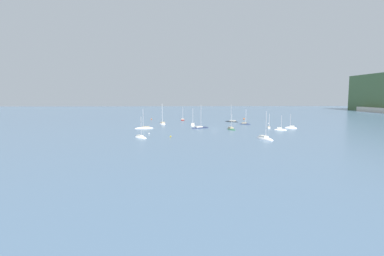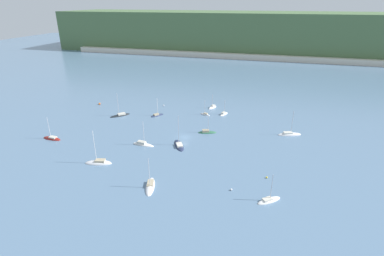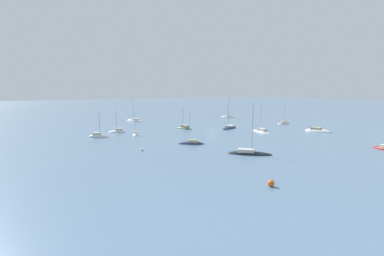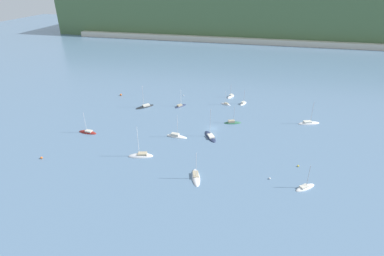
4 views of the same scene
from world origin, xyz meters
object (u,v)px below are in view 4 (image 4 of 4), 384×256
object	(u,v)px
sailboat_0	(177,136)
mooring_buoy_3	(121,95)
sailboat_8	(88,132)
mooring_buoy_0	(184,95)
sailboat_7	(231,97)
sailboat_10	(243,104)
mooring_buoy_2	(270,178)
sailboat_12	(309,123)
sailboat_2	(210,137)
sailboat_9	(226,104)
sailboat_1	(180,106)
sailboat_3	(305,188)
mooring_buoy_4	(298,166)
sailboat_11	(145,107)
sailboat_6	(232,123)
mooring_buoy_1	(41,158)
sailboat_4	(141,156)
sailboat_5	(196,177)

from	to	relation	value
sailboat_0	mooring_buoy_3	distance (m)	49.86
sailboat_8	mooring_buoy_3	bearing A→B (deg)	-79.75
sailboat_0	mooring_buoy_0	world-z (taller)	sailboat_0
sailboat_8	sailboat_7	bearing A→B (deg)	-131.24
sailboat_7	sailboat_10	world-z (taller)	sailboat_7
mooring_buoy_2	mooring_buoy_0	bearing A→B (deg)	125.11
sailboat_12	mooring_buoy_3	bearing A→B (deg)	152.40
sailboat_2	mooring_buoy_0	bearing A→B (deg)	-1.52
sailboat_9	mooring_buoy_3	bearing A→B (deg)	21.89
sailboat_1	sailboat_8	xyz separation A→B (m)	(-26.76, -31.58, -0.04)
sailboat_9	sailboat_12	xyz separation A→B (m)	(34.15, -11.70, -0.01)
sailboat_3	mooring_buoy_3	size ratio (longest dim) A/B	9.01
mooring_buoy_3	mooring_buoy_4	size ratio (longest dim) A/B	1.78
sailboat_11	mooring_buoy_0	distance (m)	21.36
sailboat_6	mooring_buoy_1	distance (m)	68.41
sailboat_3	sailboat_12	xyz separation A→B (m)	(5.28, 41.73, 0.02)
mooring_buoy_0	sailboat_1	bearing A→B (deg)	-81.68
mooring_buoy_1	sailboat_8	bearing A→B (deg)	75.25
sailboat_4	sailboat_12	xyz separation A→B (m)	(55.01, 37.05, -0.01)
sailboat_6	sailboat_11	size ratio (longest dim) A/B	0.72
sailboat_2	mooring_buoy_4	size ratio (longest dim) A/B	22.40
sailboat_5	sailboat_9	xyz separation A→B (m)	(1.19, 55.70, 0.02)
sailboat_0	sailboat_8	world-z (taller)	sailboat_0
sailboat_3	mooring_buoy_0	world-z (taller)	sailboat_3
sailboat_12	sailboat_10	bearing A→B (deg)	131.72
sailboat_7	sailboat_11	distance (m)	40.81
sailboat_1	sailboat_12	world-z (taller)	sailboat_12
sailboat_4	sailboat_9	world-z (taller)	sailboat_4
sailboat_12	mooring_buoy_3	world-z (taller)	sailboat_12
sailboat_0	sailboat_10	xyz separation A→B (m)	(20.90, 36.17, 0.00)
sailboat_8	sailboat_12	bearing A→B (deg)	-158.29
sailboat_8	sailboat_5	bearing A→B (deg)	162.04
sailboat_9	sailboat_11	xyz separation A→B (m)	(-34.18, -10.85, 0.01)
sailboat_11	sailboat_9	bearing A→B (deg)	150.89
sailboat_5	mooring_buoy_1	size ratio (longest dim) A/B	13.42
sailboat_1	sailboat_5	bearing A→B (deg)	-125.60
sailboat_2	mooring_buoy_1	xyz separation A→B (m)	(-49.53, -26.28, 0.26)
mooring_buoy_0	mooring_buoy_1	distance (m)	69.93
sailboat_4	mooring_buoy_4	world-z (taller)	sailboat_4
sailboat_5	sailboat_2	bearing A→B (deg)	163.30
sailboat_7	mooring_buoy_3	world-z (taller)	sailboat_7
mooring_buoy_0	mooring_buoy_2	distance (m)	70.34
sailboat_6	sailboat_4	bearing A→B (deg)	-146.83
mooring_buoy_1	mooring_buoy_2	bearing A→B (deg)	4.59
sailboat_11	mooring_buoy_3	size ratio (longest dim) A/B	11.62
sailboat_2	sailboat_11	distance (m)	38.42
sailboat_6	sailboat_7	bearing A→B (deg)	81.32
sailboat_7	mooring_buoy_4	xyz separation A→B (m)	(26.65, -52.70, 0.14)
mooring_buoy_0	sailboat_9	bearing A→B (deg)	-15.88
mooring_buoy_0	mooring_buoy_1	xyz separation A→B (m)	(-29.93, -63.20, 0.09)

